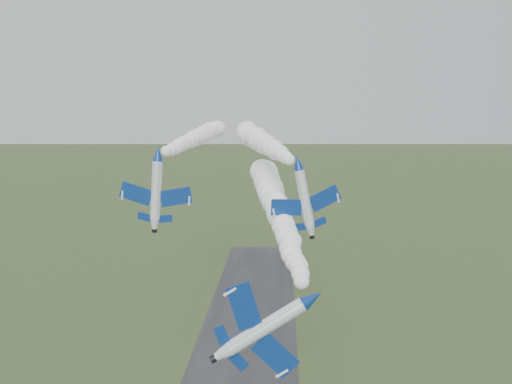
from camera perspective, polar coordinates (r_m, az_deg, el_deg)
jet_lead at (r=60.35m, az=5.74°, el=-10.53°), size 6.16×13.58×9.66m
smoke_trail_jet_lead at (r=99.86m, az=2.06°, el=-1.49°), size 16.61×76.93×5.83m
jet_pair_left at (r=90.52m, az=-9.79°, el=3.82°), size 11.46×13.81×3.45m
smoke_trail_jet_pair_left at (r=129.53m, az=-5.81°, el=5.54°), size 6.50×72.03×4.53m
jet_pair_right at (r=88.29m, az=4.21°, el=2.97°), size 11.26×13.48×3.84m
smoke_trail_jet_pair_right at (r=125.35m, az=0.72°, el=4.94°), size 20.69×68.96×5.87m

